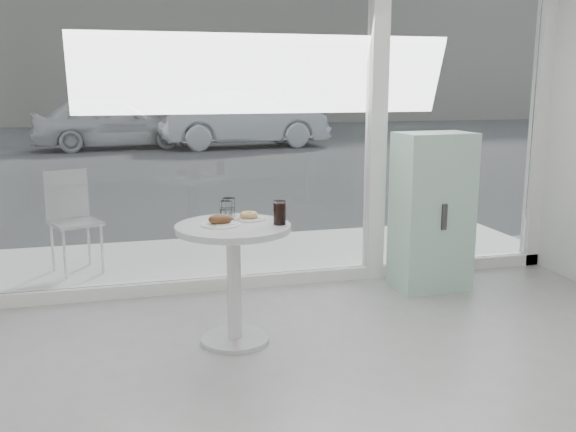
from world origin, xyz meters
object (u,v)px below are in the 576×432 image
object	(u,v)px
car_white	(111,122)
mint_cabinet	(432,212)
plate_fritter	(221,221)
water_tumbler_b	(229,210)
water_tumbler_a	(226,212)
patio_chair	(72,215)
car_silver	(242,119)
plate_donut	(249,217)
main_table	(234,259)
cola_glass	(280,213)

from	to	relation	value
car_white	mint_cabinet	bearing A→B (deg)	-176.57
plate_fritter	water_tumbler_b	bearing A→B (deg)	66.36
water_tumbler_a	water_tumbler_b	xyz separation A→B (m)	(0.03, 0.05, 0.00)
patio_chair	car_white	xyz separation A→B (m)	(0.30, 11.23, 0.12)
car_silver	plate_donut	xyz separation A→B (m)	(-2.37, -12.42, 0.07)
car_silver	plate_fritter	distance (m)	12.80
main_table	patio_chair	distance (m)	2.08
main_table	car_silver	xyz separation A→B (m)	(2.50, 12.54, 0.17)
main_table	water_tumbler_a	size ratio (longest dim) A/B	6.11
main_table	mint_cabinet	bearing A→B (deg)	21.83
main_table	cola_glass	xyz separation A→B (m)	(0.28, -0.06, 0.29)
mint_cabinet	car_silver	bearing A→B (deg)	83.74
car_white	car_silver	distance (m)	3.30
mint_cabinet	car_silver	distance (m)	11.88
plate_fritter	water_tumbler_b	distance (m)	0.21
plate_donut	cola_glass	size ratio (longest dim) A/B	1.36
mint_cabinet	plate_fritter	xyz separation A→B (m)	(-1.80, -0.69, 0.17)
car_white	cola_glass	xyz separation A→B (m)	(1.05, -13.08, 0.18)
main_table	plate_donut	xyz separation A→B (m)	(0.13, 0.12, 0.24)
main_table	mint_cabinet	xyz separation A→B (m)	(1.72, 0.69, 0.08)
car_white	water_tumbler_a	xyz separation A→B (m)	(0.75, -12.87, 0.16)
car_white	plate_fritter	distance (m)	13.03
car_silver	water_tumbler_a	bearing A→B (deg)	163.41
mint_cabinet	car_silver	xyz separation A→B (m)	(0.77, 11.85, 0.09)
main_table	cola_glass	size ratio (longest dim) A/B	5.18
plate_donut	car_silver	bearing A→B (deg)	79.19
main_table	water_tumbler_b	xyz separation A→B (m)	(0.01, 0.19, 0.28)
main_table	plate_donut	world-z (taller)	plate_donut
car_silver	mint_cabinet	bearing A→B (deg)	171.15
main_table	water_tumbler_a	xyz separation A→B (m)	(-0.02, 0.14, 0.28)
water_tumbler_b	patio_chair	bearing A→B (deg)	124.10
main_table	car_white	size ratio (longest dim) A/B	0.20
main_table	car_white	xyz separation A→B (m)	(-0.77, 13.02, 0.11)
plate_fritter	water_tumbler_b	size ratio (longest dim) A/B	1.83
car_white	cola_glass	distance (m)	13.12
plate_fritter	water_tumbler_a	size ratio (longest dim) A/B	1.95
plate_fritter	cola_glass	bearing A→B (deg)	-10.70
main_table	water_tumbler_b	bearing A→B (deg)	87.47
plate_donut	mint_cabinet	bearing A→B (deg)	19.67
mint_cabinet	car_silver	world-z (taller)	car_silver
mint_cabinet	patio_chair	bearing A→B (deg)	156.09
patio_chair	car_silver	world-z (taller)	car_silver
mint_cabinet	plate_donut	distance (m)	1.71
patio_chair	water_tumbler_b	world-z (taller)	patio_chair
cola_glass	car_white	bearing A→B (deg)	94.60
plate_donut	water_tumbler_b	size ratio (longest dim) A/B	1.50
main_table	water_tumbler_b	world-z (taller)	water_tumbler_b
plate_donut	water_tumbler_a	xyz separation A→B (m)	(-0.14, 0.03, 0.04)
plate_fritter	water_tumbler_a	xyz separation A→B (m)	(0.06, 0.14, 0.03)
main_table	patio_chair	xyz separation A→B (m)	(-1.07, 1.78, -0.01)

